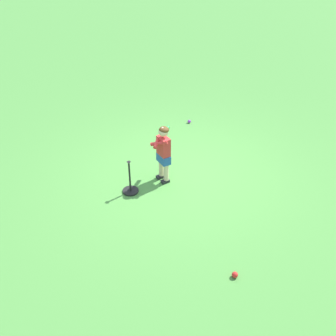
{
  "coord_description": "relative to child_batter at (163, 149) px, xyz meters",
  "views": [
    {
      "loc": [
        1.85,
        5.9,
        4.26
      ],
      "look_at": [
        0.37,
        0.41,
        0.45
      ],
      "focal_mm": 43.08,
      "sensor_mm": 36.0,
      "label": 1
    }
  ],
  "objects": [
    {
      "name": "child_batter",
      "position": [
        0.0,
        0.0,
        0.0
      ],
      "size": [
        0.45,
        0.55,
        1.08
      ],
      "color": "#232328",
      "rests_on": "ground"
    },
    {
      "name": "play_ball_by_bucket",
      "position": [
        -0.36,
        2.46,
        -0.61
      ],
      "size": [
        0.09,
        0.09,
        0.09
      ],
      "primitive_type": "sphere",
      "color": "red",
      "rests_on": "ground"
    },
    {
      "name": "batting_tee",
      "position": [
        0.65,
        0.21,
        -0.55
      ],
      "size": [
        0.28,
        0.28,
        0.62
      ],
      "color": "black",
      "rests_on": "ground"
    },
    {
      "name": "ground_plane",
      "position": [
        -0.38,
        -0.1,
        -0.65
      ],
      "size": [
        40.0,
        40.0,
        0.0
      ],
      "primitive_type": "plane",
      "color": "#519942"
    },
    {
      "name": "play_ball_far_left",
      "position": [
        -1.12,
        -2.0,
        -0.61
      ],
      "size": [
        0.08,
        0.08,
        0.08
      ],
      "primitive_type": "sphere",
      "color": "purple",
      "rests_on": "ground"
    },
    {
      "name": "play_ball_far_right",
      "position": [
        -0.19,
        -0.71,
        -0.6
      ],
      "size": [
        0.1,
        0.1,
        0.1
      ],
      "primitive_type": "sphere",
      "color": "red",
      "rests_on": "ground"
    }
  ]
}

